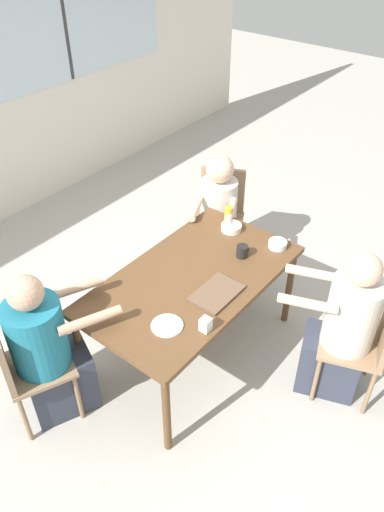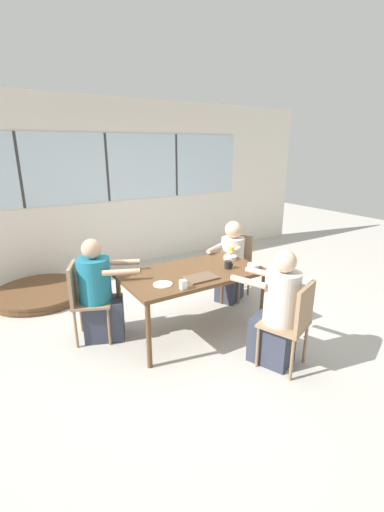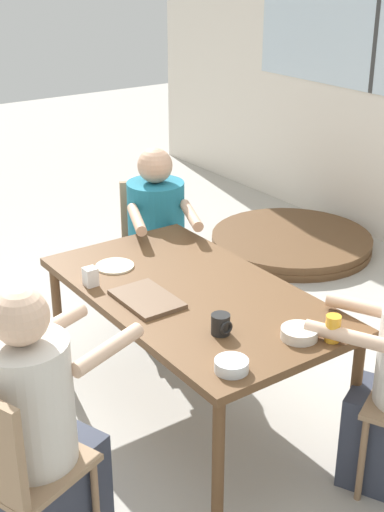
{
  "view_description": "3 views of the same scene",
  "coord_description": "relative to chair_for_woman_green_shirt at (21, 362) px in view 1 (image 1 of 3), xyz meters",
  "views": [
    {
      "loc": [
        -1.99,
        -1.59,
        2.89
      ],
      "look_at": [
        0.0,
        0.0,
        0.91
      ],
      "focal_mm": 35.0,
      "sensor_mm": 36.0,
      "label": 1
    },
    {
      "loc": [
        -1.87,
        -3.0,
        2.04
      ],
      "look_at": [
        0.0,
        0.0,
        0.91
      ],
      "focal_mm": 24.0,
      "sensor_mm": 36.0,
      "label": 2
    },
    {
      "loc": [
        2.47,
        -1.74,
        2.24
      ],
      "look_at": [
        0.0,
        0.0,
        0.91
      ],
      "focal_mm": 50.0,
      "sensor_mm": 36.0,
      "label": 3
    }
  ],
  "objects": [
    {
      "name": "dining_table",
      "position": [
        1.09,
        -0.46,
        0.14
      ],
      "size": [
        1.54,
        0.86,
        0.73
      ],
      "color": "brown",
      "rests_on": "ground_plane"
    },
    {
      "name": "person_man_blue_shirt",
      "position": [
        2.0,
        -0.01,
        -0.02
      ],
      "size": [
        0.63,
        0.52,
        1.1
      ],
      "rotation": [
        0.0,
        0.0,
        -4.25
      ],
      "color": "#333847",
      "rests_on": "ground_plane"
    },
    {
      "name": "chair_for_man_teal_shirt",
      "position": [
        1.5,
        -1.57,
        0.0
      ],
      "size": [
        0.52,
        0.52,
        0.88
      ],
      "rotation": [
        0.0,
        0.0,
        0.36
      ],
      "color": "#937556",
      "rests_on": "ground_plane"
    },
    {
      "name": "chair_for_man_blue_shirt",
      "position": [
        2.15,
        0.06,
        0.0
      ],
      "size": [
        0.54,
        0.54,
        0.88
      ],
      "rotation": [
        0.0,
        0.0,
        -4.25
      ],
      "color": "#937556",
      "rests_on": "ground_plane"
    },
    {
      "name": "juice_glass",
      "position": [
        1.8,
        -0.26,
        0.26
      ],
      "size": [
        0.06,
        0.06,
        0.12
      ],
      "color": "gold",
      "rests_on": "dining_table"
    },
    {
      "name": "person_woman_green_shirt",
      "position": [
        0.16,
        -0.07,
        -0.02
      ],
      "size": [
        0.71,
        0.56,
        1.14
      ],
      "rotation": [
        0.0,
        0.0,
        -1.97
      ],
      "color": "#333847",
      "rests_on": "ground_plane"
    },
    {
      "name": "person_man_teal_shirt",
      "position": [
        1.44,
        -1.41,
        -0.0
      ],
      "size": [
        0.51,
        0.66,
        1.16
      ],
      "rotation": [
        0.0,
        0.0,
        0.36
      ],
      "color": "#333847",
      "rests_on": "ground_plane"
    },
    {
      "name": "bowl_white_shallow",
      "position": [
        1.74,
        -0.74,
        0.22
      ],
      "size": [
        0.13,
        0.13,
        0.05
      ],
      "color": "silver",
      "rests_on": "dining_table"
    },
    {
      "name": "coffee_mug",
      "position": [
        1.49,
        -0.6,
        0.24
      ],
      "size": [
        0.09,
        0.08,
        0.09
      ],
      "color": "black",
      "rests_on": "dining_table"
    },
    {
      "name": "food_tray_dark",
      "position": [
        1.05,
        -0.69,
        0.21
      ],
      "size": [
        0.34,
        0.23,
        0.02
      ],
      "color": "brown",
      "rests_on": "dining_table"
    },
    {
      "name": "chair_for_woman_green_shirt",
      "position": [
        0.0,
        0.0,
        0.0
      ],
      "size": [
        0.52,
        0.52,
        0.88
      ],
      "rotation": [
        0.0,
        0.0,
        -1.97
      ],
      "color": "#937556",
      "rests_on": "ground_plane"
    },
    {
      "name": "bowl_cereal",
      "position": [
        1.7,
        -0.35,
        0.22
      ],
      "size": [
        0.16,
        0.16,
        0.05
      ],
      "color": "silver",
      "rests_on": "dining_table"
    },
    {
      "name": "ground_plane",
      "position": [
        1.09,
        -0.46,
        -0.52
      ],
      "size": [
        16.0,
        16.0,
        0.0
      ],
      "primitive_type": "plane",
      "color": "#B2ADA3"
    },
    {
      "name": "milk_carton_small",
      "position": [
        0.76,
        -0.83,
        0.25
      ],
      "size": [
        0.06,
        0.06,
        0.09
      ],
      "color": "silver",
      "rests_on": "dining_table"
    },
    {
      "name": "plate_tortillas",
      "position": [
        0.64,
        -0.63,
        0.21
      ],
      "size": [
        0.2,
        0.2,
        0.01
      ],
      "color": "beige",
      "rests_on": "dining_table"
    }
  ]
}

